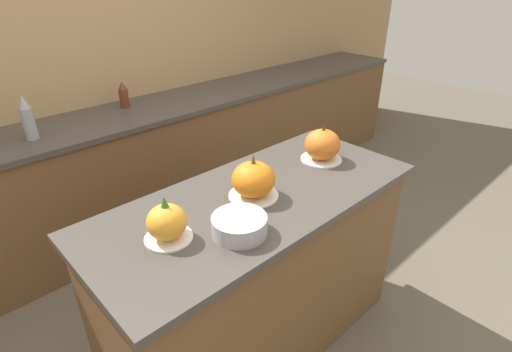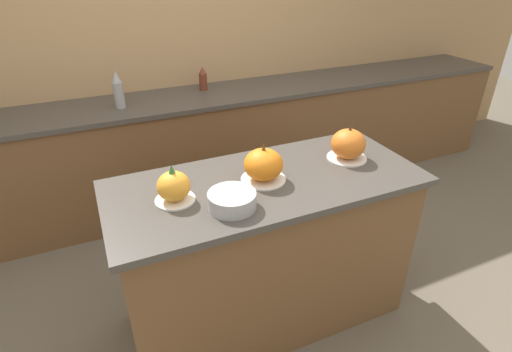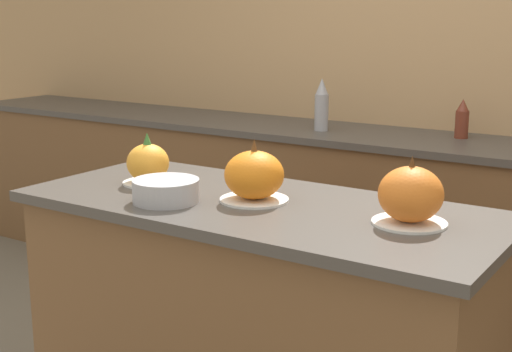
# 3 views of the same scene
# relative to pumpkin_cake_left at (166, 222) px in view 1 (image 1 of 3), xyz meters

# --- Properties ---
(ground_plane) EXTENTS (12.00, 12.00, 0.00)m
(ground_plane) POSITION_rel_pumpkin_cake_left_xyz_m (0.46, -0.00, -0.99)
(ground_plane) COLOR #665B4C
(wall_back) EXTENTS (8.00, 0.06, 2.50)m
(wall_back) POSITION_rel_pumpkin_cake_left_xyz_m (0.46, 1.75, 0.26)
(wall_back) COLOR tan
(wall_back) RESTS_ON ground_plane
(kitchen_island) EXTENTS (1.56, 0.68, 0.92)m
(kitchen_island) POSITION_rel_pumpkin_cake_left_xyz_m (0.46, -0.00, -0.53)
(kitchen_island) COLOR brown
(kitchen_island) RESTS_ON ground_plane
(back_counter) EXTENTS (6.00, 0.60, 0.92)m
(back_counter) POSITION_rel_pumpkin_cake_left_xyz_m (0.46, 1.42, -0.53)
(back_counter) COLOR brown
(back_counter) RESTS_ON ground_plane
(pumpkin_cake_left) EXTENTS (0.18, 0.18, 0.18)m
(pumpkin_cake_left) POSITION_rel_pumpkin_cake_left_xyz_m (0.00, 0.00, 0.00)
(pumpkin_cake_left) COLOR white
(pumpkin_cake_left) RESTS_ON kitchen_island
(pumpkin_cake_center) EXTENTS (0.22, 0.22, 0.20)m
(pumpkin_cake_center) POSITION_rel_pumpkin_cake_left_xyz_m (0.44, 0.00, 0.01)
(pumpkin_cake_center) COLOR white
(pumpkin_cake_center) RESTS_ON kitchen_island
(pumpkin_cake_right) EXTENTS (0.21, 0.21, 0.20)m
(pumpkin_cake_right) POSITION_rel_pumpkin_cake_left_xyz_m (0.95, 0.03, 0.01)
(pumpkin_cake_right) COLOR white
(pumpkin_cake_right) RESTS_ON kitchen_island
(bottle_tall) EXTENTS (0.07, 0.07, 0.27)m
(bottle_tall) POSITION_rel_pumpkin_cake_left_xyz_m (-0.05, 1.37, 0.06)
(bottle_tall) COLOR #99999E
(bottle_tall) RESTS_ON back_counter
(bottle_short) EXTENTS (0.06, 0.06, 0.19)m
(bottle_short) POSITION_rel_pumpkin_cake_left_xyz_m (0.62, 1.54, 0.02)
(bottle_short) COLOR maroon
(bottle_short) RESTS_ON back_counter
(mixing_bowl) EXTENTS (0.21, 0.21, 0.07)m
(mixing_bowl) POSITION_rel_pumpkin_cake_left_xyz_m (0.21, -0.16, -0.03)
(mixing_bowl) COLOR #ADADB2
(mixing_bowl) RESTS_ON kitchen_island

